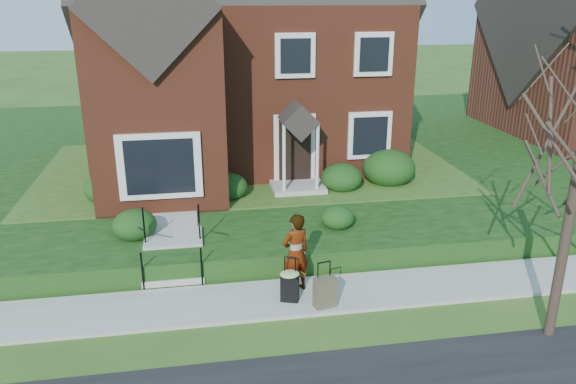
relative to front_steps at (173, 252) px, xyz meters
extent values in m
plane|color=#2D5119|center=(2.50, -1.84, -0.47)|extent=(120.00, 120.00, 0.00)
cube|color=#9E9B93|center=(2.50, -1.84, -0.43)|extent=(60.00, 1.60, 0.08)
cube|color=black|center=(6.50, 9.06, -0.17)|extent=(44.00, 20.00, 0.60)
cube|color=#9E9B93|center=(0.00, 3.16, 0.16)|extent=(1.20, 6.00, 0.06)
cube|color=brown|center=(2.50, 8.16, 2.83)|extent=(10.00, 8.00, 5.40)
cube|color=brown|center=(-0.30, 3.36, 2.83)|extent=(3.60, 2.40, 5.40)
cube|color=silver|center=(-0.30, 2.21, 1.53)|extent=(2.20, 0.30, 1.80)
cube|color=black|center=(3.70, 4.10, 1.18)|extent=(1.00, 0.12, 2.10)
cube|color=black|center=(6.10, 4.11, 1.63)|extent=(1.40, 0.10, 1.50)
cube|color=#9E9B93|center=(0.00, -0.84, -0.32)|extent=(1.40, 0.30, 0.15)
cube|color=#9E9B93|center=(0.00, -0.54, -0.17)|extent=(1.40, 0.30, 0.15)
cube|color=#9E9B93|center=(0.00, -0.24, -0.02)|extent=(1.40, 0.30, 0.15)
cube|color=#9E9B93|center=(0.00, 0.06, 0.13)|extent=(1.40, 0.30, 0.15)
cube|color=#9E9B93|center=(0.00, 0.61, 0.13)|extent=(1.40, 0.80, 0.15)
cylinder|color=black|center=(-0.65, -0.99, 0.06)|extent=(0.04, 0.04, 0.90)
cylinder|color=black|center=(-0.65, 0.21, 0.66)|extent=(0.04, 0.04, 0.90)
cylinder|color=black|center=(0.65, -0.99, 0.06)|extent=(0.04, 0.04, 0.90)
cylinder|color=black|center=(0.65, 0.21, 0.66)|extent=(0.04, 0.04, 0.90)
ellipsoid|color=#16330F|center=(-1.96, 3.65, 0.59)|extent=(1.32, 1.32, 0.92)
ellipsoid|color=#16330F|center=(1.55, 3.28, 0.53)|extent=(1.16, 1.16, 0.81)
ellipsoid|color=#16330F|center=(5.06, 3.45, 0.57)|extent=(1.27, 1.27, 0.89)
ellipsoid|color=#16330F|center=(6.70, 3.84, 0.72)|extent=(1.69, 1.69, 1.18)
ellipsoid|color=#16330F|center=(-0.94, 0.82, 0.51)|extent=(1.09, 1.09, 0.76)
ellipsoid|color=#16330F|center=(4.20, 0.59, 0.43)|extent=(0.88, 0.88, 0.62)
imported|color=#999999|center=(2.69, -1.59, 0.51)|extent=(0.77, 0.64, 1.81)
cube|color=black|center=(2.49, -2.03, -0.11)|extent=(0.43, 0.32, 0.58)
cylinder|color=black|center=(2.49, -2.03, 0.61)|extent=(0.23, 0.10, 0.03)
cylinder|color=black|center=(2.37, -2.03, 0.40)|extent=(0.02, 0.02, 0.43)
cylinder|color=black|center=(2.60, -2.03, 0.40)|extent=(0.02, 0.02, 0.43)
cylinder|color=black|center=(2.35, -2.03, -0.36)|extent=(0.06, 0.07, 0.06)
cylinder|color=black|center=(2.62, -2.03, -0.36)|extent=(0.06, 0.07, 0.06)
ellipsoid|color=#94B567|center=(2.49, -2.03, 0.25)|extent=(0.51, 0.46, 0.13)
cube|color=brown|center=(3.18, -2.38, -0.06)|extent=(0.51, 0.36, 0.67)
cylinder|color=black|center=(3.18, -2.38, 0.60)|extent=(0.28, 0.09, 0.03)
cylinder|color=black|center=(3.04, -2.38, 0.44)|extent=(0.02, 0.02, 0.33)
cylinder|color=black|center=(3.32, -2.38, 0.44)|extent=(0.02, 0.02, 0.33)
cylinder|color=black|center=(3.02, -2.38, -0.36)|extent=(0.05, 0.07, 0.06)
cylinder|color=black|center=(3.34, -2.38, -0.36)|extent=(0.05, 0.07, 0.06)
cylinder|color=#47342B|center=(7.32, -4.01, 1.40)|extent=(0.19, 0.19, 3.74)
camera|label=1|loc=(0.68, -12.49, 5.86)|focal=35.00mm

